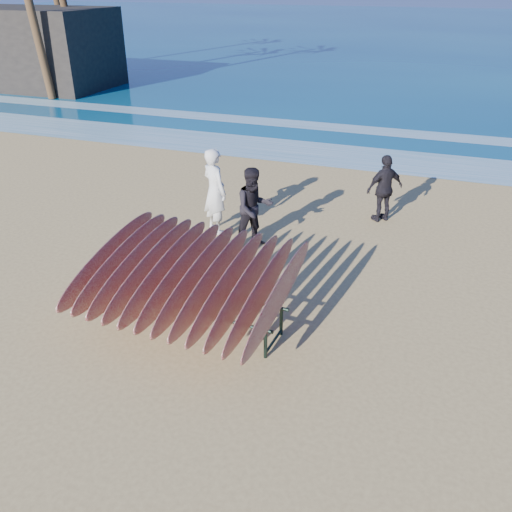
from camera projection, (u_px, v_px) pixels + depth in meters
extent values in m
plane|color=tan|center=(240.00, 328.00, 8.95)|extent=(120.00, 120.00, 0.00)
plane|color=navy|center=(434.00, 31.00, 54.91)|extent=(160.00, 160.00, 0.00)
plane|color=white|center=(352.00, 157.00, 17.30)|extent=(160.00, 160.00, 0.00)
plane|color=white|center=(369.00, 130.00, 20.23)|extent=(160.00, 160.00, 0.00)
cylinder|color=black|center=(105.00, 302.00, 9.20)|extent=(0.06, 0.06, 0.50)
cylinder|color=black|center=(265.00, 344.00, 8.15)|extent=(0.06, 0.06, 0.50)
cylinder|color=black|center=(128.00, 284.00, 9.73)|extent=(0.06, 0.06, 0.50)
cylinder|color=black|center=(281.00, 322.00, 8.67)|extent=(0.06, 0.06, 0.50)
cylinder|color=black|center=(180.00, 308.00, 8.56)|extent=(3.20, 0.29, 0.06)
cylinder|color=black|center=(200.00, 289.00, 9.09)|extent=(3.20, 0.29, 0.06)
cylinder|color=black|center=(118.00, 301.00, 9.55)|extent=(0.09, 0.65, 0.04)
cylinder|color=black|center=(273.00, 341.00, 8.49)|extent=(0.09, 0.65, 0.04)
ellipsoid|color=maroon|center=(109.00, 258.00, 9.18)|extent=(0.28, 2.82, 1.12)
ellipsoid|color=maroon|center=(123.00, 261.00, 9.08)|extent=(0.28, 2.82, 1.12)
ellipsoid|color=maroon|center=(137.00, 264.00, 8.98)|extent=(0.28, 2.82, 1.12)
ellipsoid|color=maroon|center=(151.00, 267.00, 8.88)|extent=(0.28, 2.82, 1.12)
ellipsoid|color=maroon|center=(166.00, 271.00, 8.78)|extent=(0.28, 2.82, 1.12)
ellipsoid|color=maroon|center=(181.00, 274.00, 8.68)|extent=(0.28, 2.82, 1.12)
ellipsoid|color=maroon|center=(196.00, 277.00, 8.58)|extent=(0.28, 2.82, 1.12)
ellipsoid|color=maroon|center=(212.00, 281.00, 8.48)|extent=(0.28, 2.82, 1.12)
ellipsoid|color=maroon|center=(228.00, 285.00, 8.38)|extent=(0.28, 2.82, 1.12)
ellipsoid|color=maroon|center=(244.00, 289.00, 8.27)|extent=(0.28, 2.82, 1.12)
ellipsoid|color=maroon|center=(261.00, 292.00, 8.17)|extent=(0.28, 2.82, 1.12)
ellipsoid|color=maroon|center=(279.00, 296.00, 8.07)|extent=(0.28, 2.82, 1.12)
imported|color=silver|center=(215.00, 191.00, 11.88)|extent=(0.84, 0.77, 1.92)
imported|color=black|center=(254.00, 208.00, 11.29)|extent=(1.06, 1.05, 1.73)
imported|color=black|center=(385.00, 189.00, 12.51)|extent=(0.95, 0.90, 1.59)
cube|color=#2D2823|center=(28.00, 48.00, 27.47)|extent=(8.42, 4.68, 3.74)
cylinder|color=brown|center=(65.00, 9.00, 27.13)|extent=(0.36, 1.60, 7.25)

